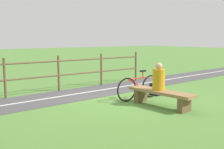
{
  "coord_description": "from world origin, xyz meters",
  "views": [
    {
      "loc": [
        -6.56,
        4.94,
        1.91
      ],
      "look_at": [
        -0.86,
        0.92,
        0.95
      ],
      "focal_mm": 43.18,
      "sensor_mm": 36.0,
      "label": 1
    }
  ],
  "objects": [
    {
      "name": "bicycle",
      "position": [
        -0.35,
        -0.46,
        0.38
      ],
      "size": [
        0.08,
        1.7,
        0.9
      ],
      "rotation": [
        0.0,
        0.0,
        1.58
      ],
      "color": "black",
      "rests_on": "ground_plane"
    },
    {
      "name": "person_seated",
      "position": [
        -1.27,
        -0.37,
        0.78
      ],
      "size": [
        0.39,
        0.39,
        0.77
      ],
      "rotation": [
        0.0,
        0.0,
        0.13
      ],
      "color": "orange",
      "rests_on": "bench"
    },
    {
      "name": "backpack",
      "position": [
        -0.2,
        -1.32,
        0.19
      ],
      "size": [
        0.36,
        0.32,
        0.39
      ],
      "rotation": [
        0.0,
        0.0,
        3.3
      ],
      "color": "black",
      "rests_on": "ground_plane"
    },
    {
      "name": "ground_plane",
      "position": [
        0.0,
        0.0,
        0.0
      ],
      "size": [
        80.0,
        80.0,
        0.0
      ],
      "primitive_type": "plane",
      "color": "#548438"
    },
    {
      "name": "bench",
      "position": [
        -1.36,
        -0.38,
        0.32
      ],
      "size": [
        2.04,
        0.72,
        0.46
      ],
      "rotation": [
        0.0,
        0.0,
        0.13
      ],
      "color": "#937047",
      "rests_on": "ground_plane"
    }
  ]
}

